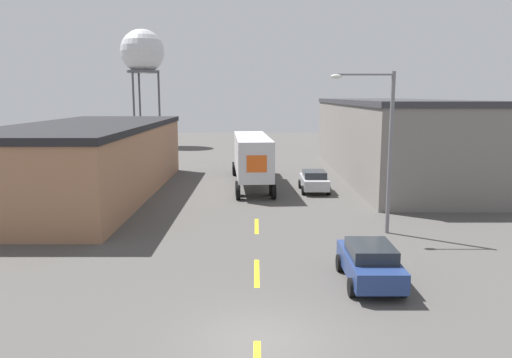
% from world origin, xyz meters
% --- Properties ---
extents(ground_plane, '(160.00, 160.00, 0.00)m').
position_xyz_m(ground_plane, '(0.00, 0.00, 0.00)').
color(ground_plane, '#4C4947').
extents(road_centerline, '(0.20, 17.32, 0.01)m').
position_xyz_m(road_centerline, '(0.00, 5.53, 0.00)').
color(road_centerline, yellow).
rests_on(road_centerline, ground_plane).
extents(warehouse_left, '(8.85, 23.81, 5.01)m').
position_xyz_m(warehouse_left, '(-11.60, 21.12, 2.51)').
color(warehouse_left, '#9E7051').
rests_on(warehouse_left, ground_plane).
extents(warehouse_right, '(8.43, 28.93, 6.56)m').
position_xyz_m(warehouse_right, '(11.38, 30.12, 3.28)').
color(warehouse_right, slate).
rests_on(warehouse_right, ground_plane).
extents(semi_truck, '(3.51, 13.29, 3.91)m').
position_xyz_m(semi_truck, '(-0.43, 25.27, 2.37)').
color(semi_truck, navy).
rests_on(semi_truck, ground_plane).
extents(parked_car_right_near, '(2.00, 4.16, 1.53)m').
position_xyz_m(parked_car_right_near, '(4.18, 4.45, 0.80)').
color(parked_car_right_near, navy).
rests_on(parked_car_right_near, ground_plane).
extents(parked_car_right_far, '(2.00, 4.16, 1.53)m').
position_xyz_m(parked_car_right_far, '(4.18, 22.40, 0.80)').
color(parked_car_right_far, '#B2B2B7').
rests_on(parked_car_right_far, ground_plane).
extents(water_tower, '(5.93, 5.93, 15.79)m').
position_xyz_m(water_tower, '(-15.54, 56.70, 12.67)').
color(water_tower, '#47474C').
rests_on(water_tower, ground_plane).
extents(street_lamp, '(3.15, 0.32, 8.05)m').
position_xyz_m(street_lamp, '(6.23, 11.34, 4.73)').
color(street_lamp, slate).
rests_on(street_lamp, ground_plane).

